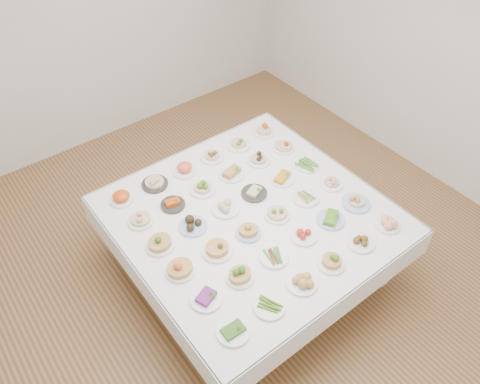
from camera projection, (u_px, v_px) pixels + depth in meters
room_envelope at (229, 89)px, 3.24m from camera, size 5.02×5.02×2.81m
display_table at (251, 219)px, 3.92m from camera, size 2.09×2.09×0.75m
dish_0 at (233, 330)px, 3.07m from camera, size 0.23×0.23×0.09m
dish_1 at (269, 306)px, 3.21m from camera, size 0.22×0.22×0.05m
dish_2 at (302, 280)px, 3.33m from camera, size 0.22×0.22×0.10m
dish_3 at (332, 260)px, 3.45m from camera, size 0.21×0.21×0.12m
dish_4 at (361, 241)px, 3.61m from camera, size 0.22×0.22×0.09m
dish_5 at (388, 222)px, 3.74m from camera, size 0.20×0.20×0.10m
dish_6 at (206, 296)px, 3.24m from camera, size 0.23×0.23×0.10m
dish_7 at (240, 273)px, 3.36m from camera, size 0.20×0.20×0.13m
dish_8 at (274, 257)px, 3.52m from camera, size 0.21×0.21×0.05m
dish_9 at (304, 235)px, 3.66m from camera, size 0.20×0.20×0.09m
dish_10 at (331, 218)px, 3.78m from camera, size 0.23×0.23×0.10m
dish_11 at (357, 200)px, 3.91m from camera, size 0.24×0.24×0.12m
dish_12 at (180, 266)px, 3.40m from camera, size 0.21×0.21×0.14m
dish_13 at (217, 247)px, 3.54m from camera, size 0.23×0.23×0.13m
dish_14 at (248, 229)px, 3.67m from camera, size 0.20×0.20×0.12m
dish_15 at (277, 211)px, 3.81m from camera, size 0.21×0.21×0.12m
dish_16 at (305, 197)px, 3.98m from camera, size 0.23×0.23×0.05m
dish_17 at (332, 182)px, 4.09m from camera, size 0.20×0.20×0.10m
dish_18 at (159, 241)px, 3.57m from camera, size 0.24×0.23×0.14m
dish_19 at (193, 223)px, 3.73m from camera, size 0.22×0.22×0.10m
dish_20 at (225, 206)px, 3.87m from camera, size 0.23×0.23×0.10m
dish_21 at (254, 192)px, 4.01m from camera, size 0.22×0.22×0.09m
dish_22 at (282, 177)px, 4.13m from camera, size 0.21×0.21×0.10m
dish_23 at (307, 165)px, 4.28m from camera, size 0.21×0.21×0.05m
dish_24 at (140, 217)px, 3.77m from camera, size 0.21×0.21×0.11m
dish_25 at (173, 203)px, 3.91m from camera, size 0.20×0.20×0.08m
dish_26 at (202, 185)px, 4.02m from camera, size 0.22×0.22×0.13m
dish_27 at (232, 172)px, 4.17m from camera, size 0.22×0.22×0.10m
dish_28 at (259, 158)px, 4.31m from camera, size 0.21×0.21×0.11m
dish_29 at (284, 145)px, 4.44m from camera, size 0.21×0.21×0.12m
dish_30 at (121, 196)px, 3.94m from camera, size 0.20×0.20×0.11m
dish_31 at (154, 181)px, 4.08m from camera, size 0.23×0.23×0.12m
dish_32 at (185, 168)px, 4.21m from camera, size 0.22×0.22×0.11m
dish_33 at (212, 155)px, 4.35m from camera, size 0.22×0.22×0.11m
dish_34 at (239, 142)px, 4.47m from camera, size 0.23×0.23×0.12m
dish_35 at (264, 129)px, 4.61m from camera, size 0.21×0.21×0.12m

